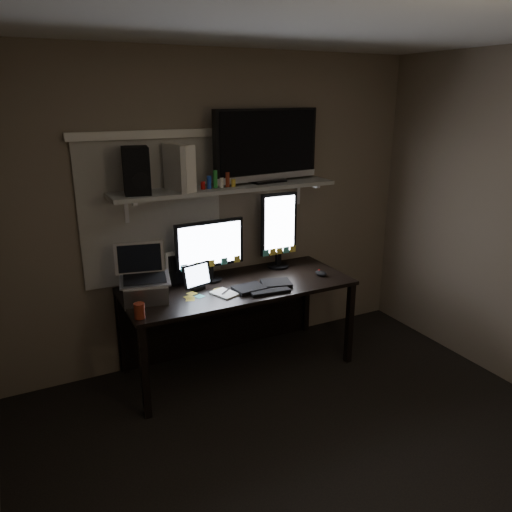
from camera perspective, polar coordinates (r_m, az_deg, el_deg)
floor at (r=3.26m, az=9.64°, el=-23.67°), size 3.60×3.60×0.00m
ceiling at (r=2.48m, az=12.93°, el=25.59°), size 3.60×3.60×0.00m
back_wall at (r=4.12m, az=-4.36°, el=5.19°), size 3.60×0.00×3.60m
window_blinds at (r=3.92m, az=-11.75°, el=4.97°), size 1.10×0.02×1.10m
desk at (r=4.11m, az=-2.78°, el=-5.02°), size 1.80×0.75×0.73m
wall_shelf at (r=3.92m, az=-3.44°, el=7.76°), size 1.80×0.35×0.03m
monitor_landscape at (r=3.96m, az=-5.29°, el=0.64°), size 0.58×0.08×0.50m
monitor_portrait at (r=4.24m, az=2.61°, el=2.97°), size 0.33×0.06×0.66m
keyboard at (r=3.87m, az=0.78°, el=-3.45°), size 0.49×0.23×0.03m
mouse at (r=4.16m, az=7.44°, el=-1.96°), size 0.09×0.12×0.04m
notepad at (r=3.76m, az=-3.61°, el=-4.29°), size 0.20×0.23×0.01m
tablet at (r=3.83m, az=-6.79°, el=-2.33°), size 0.26×0.16×0.21m
file_sorter at (r=4.00m, az=-8.75°, el=-1.23°), size 0.21×0.14×0.25m
laptop at (r=3.66m, az=-12.63°, el=-2.09°), size 0.41×0.36×0.40m
cup at (r=3.43m, az=-13.17°, el=-6.11°), size 0.09×0.09×0.11m
sticky_notes at (r=3.75m, az=-5.74°, el=-4.47°), size 0.33×0.28×0.00m
tv at (r=4.07m, az=1.24°, el=12.47°), size 0.98×0.30×0.58m
game_console at (r=3.74m, az=-8.77°, el=9.96°), size 0.17×0.30×0.34m
speaker at (r=3.67m, az=-13.54°, el=9.47°), size 0.22×0.25×0.33m
bottles at (r=3.83m, az=-4.33°, el=8.73°), size 0.21×0.11×0.13m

